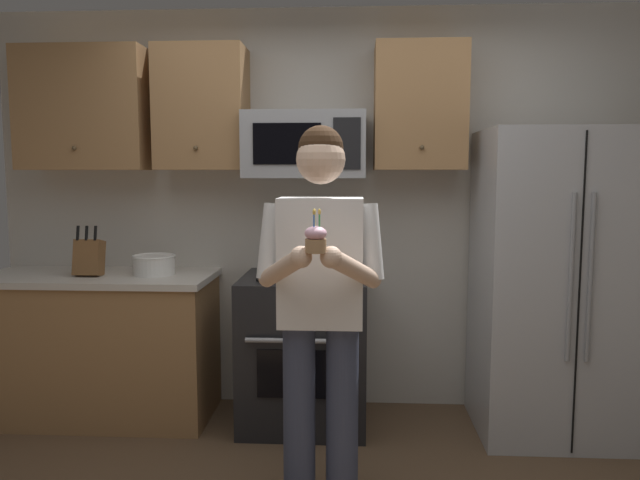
# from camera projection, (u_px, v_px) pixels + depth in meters

# --- Properties ---
(wall_back) EXTENTS (4.40, 0.10, 2.60)m
(wall_back) POSITION_uv_depth(u_px,v_px,m) (331.00, 211.00, 4.03)
(wall_back) COLOR beige
(wall_back) RESTS_ON ground
(oven_range) EXTENTS (0.76, 0.70, 0.93)m
(oven_range) POSITION_uv_depth(u_px,v_px,m) (304.00, 350.00, 3.74)
(oven_range) COLOR black
(oven_range) RESTS_ON ground
(microwave) EXTENTS (0.74, 0.41, 0.40)m
(microwave) POSITION_uv_depth(u_px,v_px,m) (305.00, 145.00, 3.72)
(microwave) COLOR #9EA0A5
(refrigerator) EXTENTS (0.90, 0.75, 1.80)m
(refrigerator) POSITION_uv_depth(u_px,v_px,m) (556.00, 284.00, 3.57)
(refrigerator) COLOR #B7BABF
(refrigerator) RESTS_ON ground
(cabinet_row_upper) EXTENTS (2.78, 0.36, 0.76)m
(cabinet_row_upper) POSITION_uv_depth(u_px,v_px,m) (214.00, 109.00, 3.78)
(cabinet_row_upper) COLOR #9E7247
(counter_left) EXTENTS (1.44, 0.66, 0.92)m
(counter_left) POSITION_uv_depth(u_px,v_px,m) (100.00, 345.00, 3.84)
(counter_left) COLOR #9E7247
(counter_left) RESTS_ON ground
(knife_block) EXTENTS (0.16, 0.15, 0.32)m
(knife_block) POSITION_uv_depth(u_px,v_px,m) (89.00, 257.00, 3.73)
(knife_block) COLOR brown
(knife_block) RESTS_ON counter_left
(bowl_large_white) EXTENTS (0.27, 0.27, 0.12)m
(bowl_large_white) POSITION_uv_depth(u_px,v_px,m) (154.00, 264.00, 3.77)
(bowl_large_white) COLOR white
(bowl_large_white) RESTS_ON counter_left
(person) EXTENTS (0.60, 0.48, 1.76)m
(person) POSITION_uv_depth(u_px,v_px,m) (321.00, 296.00, 2.74)
(person) COLOR #383F59
(person) RESTS_ON ground
(cupcake) EXTENTS (0.09, 0.09, 0.17)m
(cupcake) POSITION_uv_depth(u_px,v_px,m) (316.00, 239.00, 2.38)
(cupcake) COLOR #A87F56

